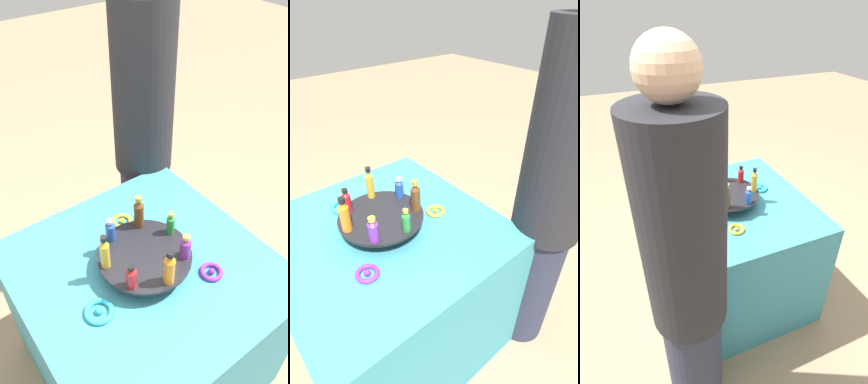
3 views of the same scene
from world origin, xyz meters
TOP-DOWN VIEW (x-y plane):
  - ground_plane at (0.00, 0.00)m, footprint 12.00×12.00m
  - party_table at (0.00, 0.00)m, footprint 0.92×0.92m
  - display_stand at (0.00, 0.00)m, footprint 0.35×0.35m
  - bottle_purple at (0.10, 0.11)m, footprint 0.04×0.04m
  - bottle_green at (-0.03, 0.14)m, footprint 0.03×0.03m
  - bottle_brown at (-0.13, 0.07)m, footprint 0.04×0.04m
  - bottle_blue at (-0.13, -0.06)m, footprint 0.04×0.04m
  - bottle_gold at (-0.04, -0.14)m, footprint 0.03×0.03m
  - bottle_red at (0.09, -0.12)m, footprint 0.04×0.04m
  - bottle_orange at (0.15, -0.01)m, footprint 0.04×0.04m
  - ribbon_bow_purple at (0.17, 0.18)m, footprint 0.09×0.09m
  - ribbon_bow_gold at (-0.24, 0.06)m, footprint 0.09×0.09m
  - ribbon_bow_teal at (0.07, -0.24)m, footprint 0.10×0.10m
  - person_figure at (-0.57, 0.42)m, footprint 0.29×0.29m

SIDE VIEW (x-z plane):
  - ground_plane at x=0.00m, z-range 0.00..0.00m
  - party_table at x=0.00m, z-range 0.00..0.76m
  - ribbon_bow_gold at x=-0.24m, z-range 0.76..0.78m
  - ribbon_bow_purple at x=0.17m, z-range 0.76..0.78m
  - ribbon_bow_teal at x=0.07m, z-range 0.76..0.79m
  - display_stand at x=0.00m, z-range 0.78..0.85m
  - person_figure at x=-0.57m, z-range 0.01..1.73m
  - bottle_blue at x=-0.13m, z-range 0.83..0.93m
  - bottle_green at x=-0.03m, z-range 0.83..0.93m
  - bottle_red at x=0.09m, z-range 0.83..0.94m
  - bottle_purple at x=0.10m, z-range 0.83..0.94m
  - bottle_brown at x=-0.13m, z-range 0.83..0.98m
  - bottle_gold at x=-0.04m, z-range 0.83..0.98m
  - bottle_orange at x=0.15m, z-range 0.83..0.98m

